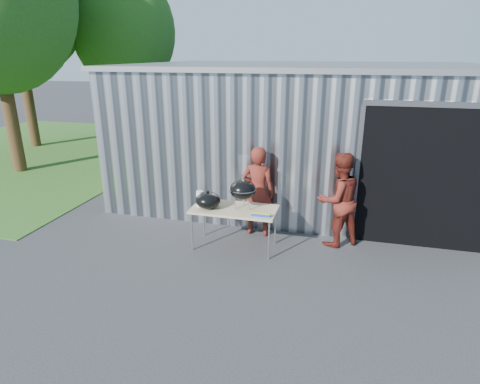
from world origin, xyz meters
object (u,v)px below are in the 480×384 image
(person_cook, at_px, (258,192))
(kettle_grill, at_px, (243,186))
(person_bystander, at_px, (339,200))
(folding_table, at_px, (234,210))

(person_cook, bearing_deg, kettle_grill, 78.34)
(person_cook, distance_m, person_bystander, 1.48)
(folding_table, xyz_separation_m, kettle_grill, (0.14, 0.05, 0.46))
(folding_table, relative_size, kettle_grill, 1.59)
(kettle_grill, distance_m, person_cook, 0.69)
(kettle_grill, xyz_separation_m, person_cook, (0.14, 0.60, -0.30))
(kettle_grill, bearing_deg, person_bystander, 18.52)
(person_bystander, bearing_deg, kettle_grill, -15.52)
(folding_table, distance_m, person_bystander, 1.87)
(folding_table, height_order, person_bystander, person_bystander)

